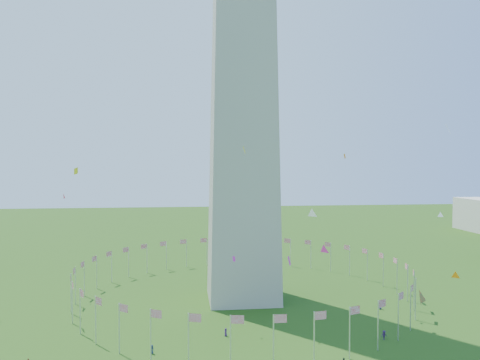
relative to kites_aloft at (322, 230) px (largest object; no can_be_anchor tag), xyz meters
name	(u,v)px	position (x,y,z in m)	size (l,w,h in m)	color
flag_ring	(243,281)	(-11.40, 28.80, -16.41)	(80.24, 80.24, 9.00)	silver
kites_aloft	(322,230)	(0.00, 0.00, 0.00)	(109.55, 74.30, 39.36)	white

